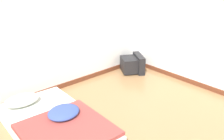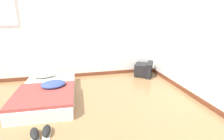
% 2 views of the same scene
% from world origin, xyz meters
% --- Properties ---
extents(wall_back, '(8.36, 0.08, 2.60)m').
position_xyz_m(wall_back, '(-0.01, 2.93, 1.29)').
color(wall_back, white).
rests_on(wall_back, ground_plane).
extents(mattress_bed, '(1.09, 1.83, 0.35)m').
position_xyz_m(mattress_bed, '(0.21, 1.76, 0.13)').
color(mattress_bed, silver).
rests_on(mattress_bed, ground_plane).
extents(crt_tv, '(0.62, 0.63, 0.37)m').
position_xyz_m(crt_tv, '(2.57, 2.56, 0.18)').
color(crt_tv, black).
rests_on(crt_tv, ground_plane).
extents(sneaker_pair, '(0.29, 0.29, 0.10)m').
position_xyz_m(sneaker_pair, '(0.24, 0.59, 0.05)').
color(sneaker_pair, silver).
rests_on(sneaker_pair, ground_plane).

